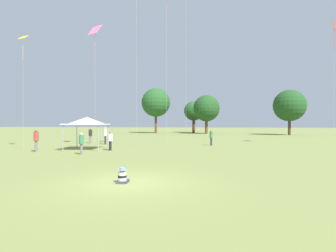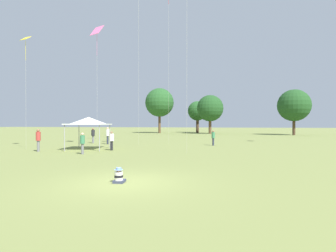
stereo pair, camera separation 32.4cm
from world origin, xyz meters
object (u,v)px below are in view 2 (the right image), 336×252
(seated_toddler, at_px, (119,176))
(kite_1, at_px, (97,33))
(person_standing_0, at_px, (112,139))
(person_standing_2, at_px, (108,134))
(person_standing_1, at_px, (38,138))
(distant_tree_0, at_px, (294,105))
(distant_tree_2, at_px, (159,103))
(person_standing_3, at_px, (82,141))
(kite_0, at_px, (26,44))
(distant_tree_3, at_px, (197,111))
(distant_tree_1, at_px, (210,108))
(person_standing_5, at_px, (93,134))
(person_standing_4, at_px, (213,137))
(canopy_tent, at_px, (88,121))
(kite_3, at_px, (169,4))

(seated_toddler, bearing_deg, kite_1, 115.95)
(person_standing_0, height_order, person_standing_2, person_standing_2)
(person_standing_1, height_order, distant_tree_0, distant_tree_0)
(person_standing_2, xyz_separation_m, distant_tree_2, (-3.41, 34.12, 6.15))
(person_standing_1, distance_m, distant_tree_0, 46.35)
(person_standing_3, distance_m, kite_1, 11.96)
(distant_tree_0, relative_size, distant_tree_2, 0.84)
(person_standing_3, distance_m, kite_0, 10.90)
(kite_1, bearing_deg, distant_tree_3, 149.45)
(distant_tree_1, relative_size, distant_tree_2, 0.81)
(person_standing_5, distance_m, distant_tree_1, 33.87)
(person_standing_0, relative_size, kite_1, 0.13)
(seated_toddler, height_order, kite_0, kite_0)
(person_standing_0, bearing_deg, person_standing_1, 110.11)
(seated_toddler, height_order, person_standing_3, person_standing_3)
(seated_toddler, bearing_deg, person_standing_3, 123.53)
(person_standing_0, relative_size, person_standing_3, 1.01)
(person_standing_1, relative_size, distant_tree_3, 0.23)
(person_standing_3, xyz_separation_m, distant_tree_3, (2.55, 48.19, 4.44))
(distant_tree_1, xyz_separation_m, distant_tree_3, (-3.56, 6.46, -0.26))
(distant_tree_2, bearing_deg, person_standing_4, -66.29)
(person_standing_3, bearing_deg, canopy_tent, 162.96)
(person_standing_5, height_order, distant_tree_0, distant_tree_0)
(person_standing_1, relative_size, distant_tree_2, 0.17)
(distant_tree_0, xyz_separation_m, distant_tree_2, (-28.42, 4.90, 1.46))
(kite_0, relative_size, distant_tree_2, 0.92)
(person_standing_1, height_order, person_standing_5, person_standing_1)
(distant_tree_0, bearing_deg, kite_3, -124.54)
(person_standing_1, distance_m, canopy_tent, 4.09)
(person_standing_1, bearing_deg, distant_tree_0, 97.45)
(kite_1, xyz_separation_m, distant_tree_0, (24.69, 32.10, -5.17))
(kite_1, bearing_deg, person_standing_2, 162.16)
(person_standing_5, xyz_separation_m, kite_0, (-2.12, -7.66, 8.05))
(canopy_tent, bearing_deg, kite_1, 104.36)
(distant_tree_2, height_order, distant_tree_3, distant_tree_2)
(kite_0, bearing_deg, kite_1, 93.65)
(kite_1, bearing_deg, kite_0, -75.01)
(person_standing_1, height_order, distant_tree_3, distant_tree_3)
(kite_0, height_order, distant_tree_2, distant_tree_2)
(person_standing_0, distance_m, distant_tree_2, 41.08)
(distant_tree_1, bearing_deg, person_standing_0, -97.84)
(kite_0, xyz_separation_m, distant_tree_2, (0.97, 40.83, -1.83))
(kite_3, relative_size, distant_tree_2, 1.59)
(kite_1, relative_size, distant_tree_0, 1.32)
(person_standing_0, relative_size, person_standing_1, 0.88)
(person_standing_3, xyz_separation_m, kite_1, (-2.16, 6.15, 10.02))
(person_standing_5, xyz_separation_m, distant_tree_2, (-1.15, 33.17, 6.22))
(person_standing_4, height_order, distant_tree_1, distant_tree_1)
(person_standing_4, relative_size, person_standing_5, 0.89)
(distant_tree_2, bearing_deg, person_standing_0, -80.52)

